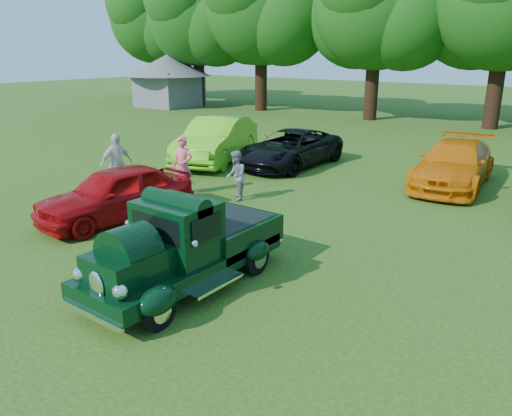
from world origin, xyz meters
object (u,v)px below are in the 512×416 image
Objects in this scene: back_car_black at (290,148)px; back_car_orange at (454,164)px; gazebo at (168,75)px; hero_pickup at (186,248)px; spectator_grey at (236,176)px; back_car_lime at (216,140)px; red_convertible at (116,193)px; spectator_pink at (183,166)px; spectator_white at (117,164)px.

back_car_black is 5.86m from back_car_orange.
hero_pickup is at bearing -43.18° from gazebo.
hero_pickup is 5.58m from spectator_grey.
spectator_grey is at bearing -39.53° from gazebo.
hero_pickup is 2.91× the size of spectator_grey.
back_car_lime is (-6.67, 8.48, 0.13)m from hero_pickup.
gazebo is (-22.86, 21.45, 1.67)m from hero_pickup.
spectator_pink is at bearing 103.84° from red_convertible.
red_convertible is 7.32m from back_car_lime.
spectator_grey is at bearing -58.55° from spectator_white.
hero_pickup reaches higher than red_convertible.
gazebo reaches higher than back_car_black.
back_car_lime is 0.82× the size of gazebo.
back_car_black is at bearing -12.83° from spectator_white.
back_car_orange is (5.81, 0.73, 0.04)m from back_car_black.
back_car_black is (2.73, 1.11, -0.18)m from back_car_lime.
back_car_orange is at bearing 24.59° from spectator_pink.
gazebo is at bearing 48.87° from spectator_white.
back_car_black is 2.65× the size of spectator_white.
hero_pickup reaches higher than spectator_grey.
spectator_grey is (1.70, 0.46, -0.14)m from spectator_pink.
spectator_white is at bearing -144.34° from back_car_orange.
red_convertible is 7.97m from back_car_black.
spectator_white is (0.54, -5.22, 0.06)m from back_car_lime.
red_convertible is at bearing -89.69° from back_car_lime.
hero_pickup is 31.39m from gazebo.
back_car_orange is at bearing 6.83° from back_car_black.
hero_pickup is 2.44× the size of spectator_pink.
red_convertible is 0.85× the size of back_car_black.
back_car_lime is 5.35m from spectator_grey.
gazebo is (-18.73, 19.83, 1.70)m from red_convertible.
hero_pickup is at bearing -14.33° from red_convertible.
spectator_pink is 1.77m from spectator_grey.
red_convertible is 2.24× the size of spectator_white.
gazebo is at bearing -167.47° from spectator_grey.
spectator_white reaches higher than back_car_lime.
gazebo is (-18.41, 17.06, 1.52)m from spectator_pink.
spectator_grey reaches higher than red_convertible.
back_car_orange is at bearing -24.23° from gazebo.
back_car_lime is at bearing 117.59° from red_convertible.
red_convertible is 3.51m from spectator_grey.
back_car_lime reaches higher than back_car_orange.
back_car_black is 5.23m from spectator_pink.
gazebo is (-16.72, 18.19, 1.48)m from spectator_white.
spectator_white is (-2.02, 1.64, 0.22)m from red_convertible.
back_car_orange is at bearing -7.93° from back_car_lime.
spectator_grey is at bearing -62.83° from back_car_lime.
back_car_lime is 20.79m from gazebo.
back_car_black is at bearing 65.85° from spectator_pink.
spectator_grey is at bearing -76.18° from back_car_black.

